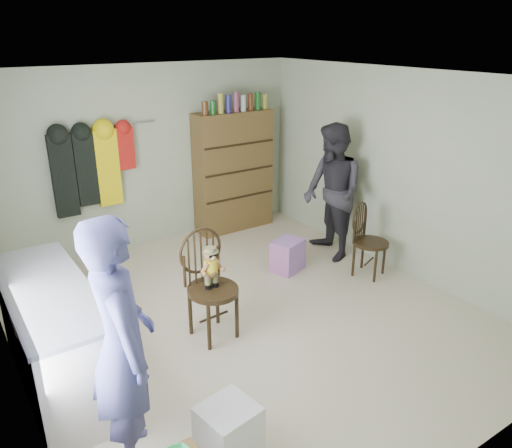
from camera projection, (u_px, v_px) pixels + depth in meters
ground_plane at (247, 315)px, 5.42m from camera, size 5.00×5.00×0.00m
room_walls at (219, 164)px, 5.26m from camera, size 5.00×5.00×5.00m
counter at (55, 336)px, 4.24m from camera, size 0.64×1.86×0.94m
plastic_tub at (228, 429)px, 3.63m from camera, size 0.44×0.43×0.37m
chair_front at (209, 277)px, 4.88m from camera, size 0.53×0.53×1.12m
chair_far at (367, 237)px, 6.17m from camera, size 0.54×0.54×0.94m
striped_bag at (288, 255)px, 6.38m from camera, size 0.46×0.41×0.41m
person_left at (122, 346)px, 3.32m from camera, size 0.53×0.73×1.87m
person_right at (332, 193)px, 6.54m from camera, size 0.86×1.01×1.81m
dresser at (234, 171)px, 7.51m from camera, size 1.20×0.39×2.08m
coat_rack at (91, 168)px, 6.38m from camera, size 1.42×0.12×1.09m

